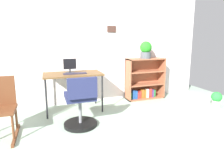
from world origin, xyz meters
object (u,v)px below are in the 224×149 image
object	(u,v)px
desk	(73,76)
potted_plant_floor	(216,99)
potted_plant_on_shelf	(146,50)
bookshelf_low	(144,81)
keyboard	(75,73)
monitor	(70,66)
office_chair	(81,105)
rocking_chair	(0,107)

from	to	relation	value
desk	potted_plant_floor	size ratio (longest dim) A/B	3.35
desk	potted_plant_on_shelf	distance (m)	1.71
desk	bookshelf_low	size ratio (longest dim) A/B	1.15
keyboard	potted_plant_floor	xyz separation A→B (m)	(2.69, -0.68, -0.56)
desk	potted_plant_on_shelf	world-z (taller)	potted_plant_on_shelf
potted_plant_on_shelf	potted_plant_floor	bearing A→B (deg)	-42.48
desk	potted_plant_on_shelf	bearing A→B (deg)	7.29
desk	potted_plant_floor	bearing A→B (deg)	-15.97
monitor	office_chair	xyz separation A→B (m)	(0.04, -0.81, -0.49)
potted_plant_floor	potted_plant_on_shelf	bearing A→B (deg)	137.52
monitor	rocking_chair	size ratio (longest dim) A/B	0.32
monitor	bookshelf_low	distance (m)	1.76
desk	potted_plant_floor	xyz separation A→B (m)	(2.72, -0.78, -0.50)
desk	rocking_chair	bearing A→B (deg)	-148.81
rocking_chair	bookshelf_low	xyz separation A→B (m)	(2.75, 0.93, -0.02)
potted_plant_on_shelf	potted_plant_floor	xyz separation A→B (m)	(1.08, -0.99, -0.95)
bookshelf_low	potted_plant_floor	bearing A→B (deg)	-44.30
bookshelf_low	potted_plant_floor	size ratio (longest dim) A/B	2.92
keyboard	potted_plant_on_shelf	size ratio (longest dim) A/B	1.10
desk	keyboard	bearing A→B (deg)	-74.41
monitor	bookshelf_low	xyz separation A→B (m)	(1.69, 0.22, -0.44)
potted_plant_floor	keyboard	bearing A→B (deg)	165.77
office_chair	rocking_chair	distance (m)	1.11
monitor	desk	bearing A→B (deg)	-49.99
desk	office_chair	size ratio (longest dim) A/B	1.30
keyboard	rocking_chair	bearing A→B (deg)	-153.15
bookshelf_low	potted_plant_floor	world-z (taller)	bookshelf_low
keyboard	bookshelf_low	bearing A→B (deg)	12.65
bookshelf_low	potted_plant_on_shelf	bearing A→B (deg)	-96.86
keyboard	potted_plant_on_shelf	distance (m)	1.68
office_chair	potted_plant_on_shelf	xyz separation A→B (m)	(1.64, 0.97, 0.76)
office_chair	bookshelf_low	bearing A→B (deg)	31.91
potted_plant_on_shelf	potted_plant_floor	world-z (taller)	potted_plant_on_shelf
keyboard	desk	bearing A→B (deg)	105.59
monitor	potted_plant_floor	bearing A→B (deg)	-16.72
keyboard	rocking_chair	world-z (taller)	rocking_chair
monitor	potted_plant_floor	xyz separation A→B (m)	(2.76, -0.83, -0.68)
monitor	keyboard	xyz separation A→B (m)	(0.07, -0.15, -0.12)
bookshelf_low	monitor	bearing A→B (deg)	-172.71
potted_plant_floor	monitor	bearing A→B (deg)	163.28
desk	monitor	distance (m)	0.20
potted_plant_on_shelf	bookshelf_low	bearing A→B (deg)	83.14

